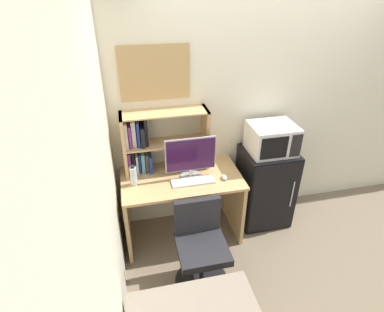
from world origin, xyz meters
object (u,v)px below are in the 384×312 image
(keyboard, at_px, (193,182))
(water_bottle, at_px, (134,176))
(mini_fridge, at_px, (265,186))
(computer_mouse, at_px, (224,177))
(microwave, at_px, (272,139))
(desk_chair, at_px, (201,251))
(wall_corkboard, at_px, (155,73))
(monitor, at_px, (191,157))
(hutch_bookshelf, at_px, (151,141))

(keyboard, bearing_deg, water_bottle, 170.90)
(mini_fridge, bearing_deg, keyboard, -168.50)
(keyboard, distance_m, computer_mouse, 0.31)
(microwave, xyz_separation_m, desk_chair, (-0.91, -0.69, -0.68))
(microwave, relative_size, wall_corkboard, 0.71)
(wall_corkboard, bearing_deg, monitor, -51.32)
(keyboard, distance_m, mini_fridge, 0.94)
(mini_fridge, distance_m, microwave, 0.60)
(keyboard, relative_size, mini_fridge, 0.46)
(monitor, bearing_deg, hutch_bookshelf, 146.82)
(microwave, relative_size, desk_chair, 0.55)
(wall_corkboard, bearing_deg, computer_mouse, -37.25)
(water_bottle, height_order, desk_chair, water_bottle)
(hutch_bookshelf, xyz_separation_m, computer_mouse, (0.66, -0.34, -0.30))
(hutch_bookshelf, xyz_separation_m, wall_corkboard, (0.08, 0.10, 0.65))
(computer_mouse, distance_m, mini_fridge, 0.67)
(water_bottle, xyz_separation_m, microwave, (1.43, 0.09, 0.19))
(mini_fridge, distance_m, desk_chair, 1.14)
(monitor, bearing_deg, water_bottle, -178.76)
(computer_mouse, height_order, wall_corkboard, wall_corkboard)
(computer_mouse, bearing_deg, water_bottle, 173.62)
(microwave, height_order, desk_chair, microwave)
(keyboard, relative_size, desk_chair, 0.50)
(monitor, height_order, keyboard, monitor)
(monitor, distance_m, microwave, 0.88)
(keyboard, bearing_deg, wall_corkboard, 121.62)
(microwave, bearing_deg, monitor, -174.85)
(monitor, bearing_deg, microwave, 5.15)
(keyboard, relative_size, computer_mouse, 4.69)
(keyboard, height_order, desk_chair, desk_chair)
(water_bottle, relative_size, microwave, 0.46)
(computer_mouse, relative_size, desk_chair, 0.11)
(monitor, distance_m, mini_fridge, 1.03)
(desk_chair, relative_size, wall_corkboard, 1.29)
(keyboard, distance_m, wall_corkboard, 1.08)
(hutch_bookshelf, height_order, monitor, hutch_bookshelf)
(keyboard, bearing_deg, microwave, 11.69)
(monitor, xyz_separation_m, mini_fridge, (0.87, 0.08, -0.54))
(keyboard, bearing_deg, desk_chair, -95.17)
(keyboard, bearing_deg, hutch_bookshelf, 136.71)
(desk_chair, bearing_deg, mini_fridge, 36.81)
(monitor, relative_size, microwave, 1.07)
(mini_fridge, relative_size, desk_chair, 1.07)
(hutch_bookshelf, bearing_deg, wall_corkboard, 51.15)
(hutch_bookshelf, bearing_deg, computer_mouse, -26.97)
(hutch_bookshelf, height_order, microwave, hutch_bookshelf)
(keyboard, xyz_separation_m, microwave, (0.87, 0.18, 0.28))
(desk_chair, bearing_deg, monitor, 85.81)
(mini_fridge, bearing_deg, hutch_bookshelf, 172.90)
(keyboard, xyz_separation_m, mini_fridge, (0.87, 0.18, -0.32))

